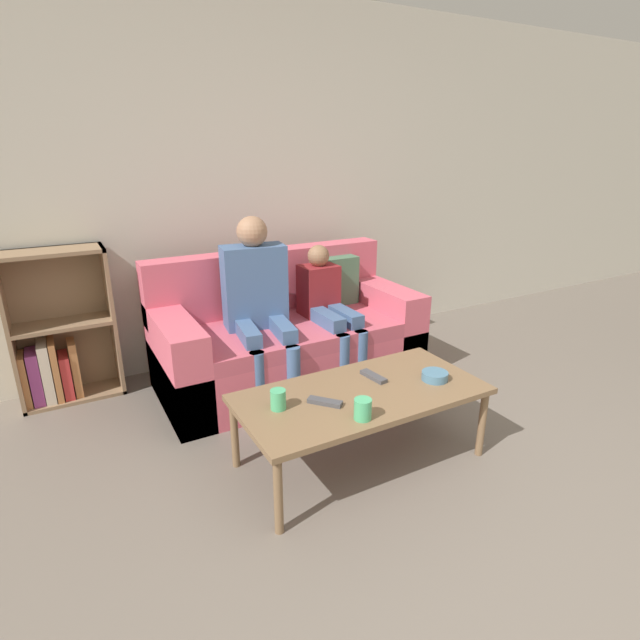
{
  "coord_description": "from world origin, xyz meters",
  "views": [
    {
      "loc": [
        -1.39,
        -0.62,
        1.61
      ],
      "look_at": [
        -0.06,
        1.77,
        0.63
      ],
      "focal_mm": 28.0,
      "sensor_mm": 36.0,
      "label": 1
    }
  ],
  "objects_px": {
    "tv_remote_0": "(373,376)",
    "snack_bowl": "(435,376)",
    "tv_remote_1": "(325,402)",
    "coffee_table": "(361,397)",
    "person_child": "(328,306)",
    "cup_far": "(278,400)",
    "bookshelf": "(58,342)",
    "cup_near": "(363,409)",
    "person_adult": "(257,295)",
    "couch": "(288,339)"
  },
  "relations": [
    {
      "from": "bookshelf",
      "to": "tv_remote_0",
      "type": "xyz_separation_m",
      "value": [
        1.46,
        -1.45,
        0.03
      ]
    },
    {
      "from": "tv_remote_1",
      "to": "snack_bowl",
      "type": "height_order",
      "value": "snack_bowl"
    },
    {
      "from": "couch",
      "to": "cup_far",
      "type": "height_order",
      "value": "couch"
    },
    {
      "from": "coffee_table",
      "to": "snack_bowl",
      "type": "xyz_separation_m",
      "value": [
        0.42,
        -0.08,
        0.06
      ]
    },
    {
      "from": "coffee_table",
      "to": "person_child",
      "type": "distance_m",
      "value": 1.02
    },
    {
      "from": "cup_far",
      "to": "bookshelf",
      "type": "bearing_deg",
      "value": 120.3
    },
    {
      "from": "cup_far",
      "to": "cup_near",
      "type": "bearing_deg",
      "value": -41.97
    },
    {
      "from": "tv_remote_0",
      "to": "tv_remote_1",
      "type": "distance_m",
      "value": 0.38
    },
    {
      "from": "person_child",
      "to": "cup_near",
      "type": "height_order",
      "value": "person_child"
    },
    {
      "from": "bookshelf",
      "to": "coffee_table",
      "type": "distance_m",
      "value": 2.03
    },
    {
      "from": "person_adult",
      "to": "tv_remote_1",
      "type": "bearing_deg",
      "value": -86.53
    },
    {
      "from": "tv_remote_1",
      "to": "couch",
      "type": "bearing_deg",
      "value": 32.87
    },
    {
      "from": "cup_near",
      "to": "cup_far",
      "type": "xyz_separation_m",
      "value": [
        -0.3,
        0.27,
        -0.0
      ]
    },
    {
      "from": "cup_near",
      "to": "couch",
      "type": "bearing_deg",
      "value": 79.72
    },
    {
      "from": "cup_far",
      "to": "tv_remote_0",
      "type": "distance_m",
      "value": 0.59
    },
    {
      "from": "person_adult",
      "to": "tv_remote_1",
      "type": "distance_m",
      "value": 1.06
    },
    {
      "from": "tv_remote_0",
      "to": "snack_bowl",
      "type": "height_order",
      "value": "snack_bowl"
    },
    {
      "from": "cup_near",
      "to": "tv_remote_1",
      "type": "height_order",
      "value": "cup_near"
    },
    {
      "from": "couch",
      "to": "tv_remote_1",
      "type": "bearing_deg",
      "value": -106.27
    },
    {
      "from": "cup_near",
      "to": "tv_remote_0",
      "type": "xyz_separation_m",
      "value": [
        0.28,
        0.32,
        -0.04
      ]
    },
    {
      "from": "person_adult",
      "to": "snack_bowl",
      "type": "distance_m",
      "value": 1.24
    },
    {
      "from": "cup_near",
      "to": "tv_remote_0",
      "type": "height_order",
      "value": "cup_near"
    },
    {
      "from": "coffee_table",
      "to": "cup_far",
      "type": "distance_m",
      "value": 0.45
    },
    {
      "from": "person_adult",
      "to": "person_child",
      "type": "relative_size",
      "value": 1.24
    },
    {
      "from": "person_adult",
      "to": "tv_remote_0",
      "type": "distance_m",
      "value": 0.98
    },
    {
      "from": "bookshelf",
      "to": "cup_near",
      "type": "height_order",
      "value": "bookshelf"
    },
    {
      "from": "cup_far",
      "to": "tv_remote_1",
      "type": "relative_size",
      "value": 0.61
    },
    {
      "from": "person_child",
      "to": "coffee_table",
      "type": "bearing_deg",
      "value": -110.31
    },
    {
      "from": "person_child",
      "to": "tv_remote_0",
      "type": "bearing_deg",
      "value": -103.88
    },
    {
      "from": "bookshelf",
      "to": "person_adult",
      "type": "height_order",
      "value": "person_adult"
    },
    {
      "from": "person_child",
      "to": "cup_far",
      "type": "xyz_separation_m",
      "value": [
        -0.79,
        -0.9,
        -0.08
      ]
    },
    {
      "from": "snack_bowl",
      "to": "person_child",
      "type": "bearing_deg",
      "value": 94.03
    },
    {
      "from": "coffee_table",
      "to": "person_child",
      "type": "bearing_deg",
      "value": 70.06
    },
    {
      "from": "couch",
      "to": "tv_remote_1",
      "type": "height_order",
      "value": "couch"
    },
    {
      "from": "coffee_table",
      "to": "tv_remote_0",
      "type": "bearing_deg",
      "value": 34.68
    },
    {
      "from": "bookshelf",
      "to": "cup_near",
      "type": "relative_size",
      "value": 9.99
    },
    {
      "from": "coffee_table",
      "to": "bookshelf",
      "type": "bearing_deg",
      "value": 130.48
    },
    {
      "from": "coffee_table",
      "to": "cup_near",
      "type": "relative_size",
      "value": 12.79
    },
    {
      "from": "couch",
      "to": "cup_near",
      "type": "xyz_separation_m",
      "value": [
        -0.24,
        -1.3,
        0.16
      ]
    },
    {
      "from": "tv_remote_0",
      "to": "snack_bowl",
      "type": "bearing_deg",
      "value": -38.88
    },
    {
      "from": "cup_near",
      "to": "cup_far",
      "type": "bearing_deg",
      "value": 138.03
    },
    {
      "from": "tv_remote_1",
      "to": "snack_bowl",
      "type": "relative_size",
      "value": 1.14
    },
    {
      "from": "person_child",
      "to": "snack_bowl",
      "type": "xyz_separation_m",
      "value": [
        0.07,
        -1.02,
        -0.11
      ]
    },
    {
      "from": "person_adult",
      "to": "tv_remote_0",
      "type": "xyz_separation_m",
      "value": [
        0.29,
        -0.9,
        -0.26
      ]
    },
    {
      "from": "tv_remote_1",
      "to": "tv_remote_0",
      "type": "bearing_deg",
      "value": -23.17
    },
    {
      "from": "person_adult",
      "to": "couch",
      "type": "bearing_deg",
      "value": 24.88
    },
    {
      "from": "coffee_table",
      "to": "person_child",
      "type": "xyz_separation_m",
      "value": [
        0.34,
        0.95,
        0.17
      ]
    },
    {
      "from": "tv_remote_1",
      "to": "snack_bowl",
      "type": "xyz_separation_m",
      "value": [
        0.64,
        -0.06,
        0.01
      ]
    },
    {
      "from": "person_child",
      "to": "snack_bowl",
      "type": "height_order",
      "value": "person_child"
    },
    {
      "from": "bookshelf",
      "to": "person_child",
      "type": "bearing_deg",
      "value": -19.83
    }
  ]
}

